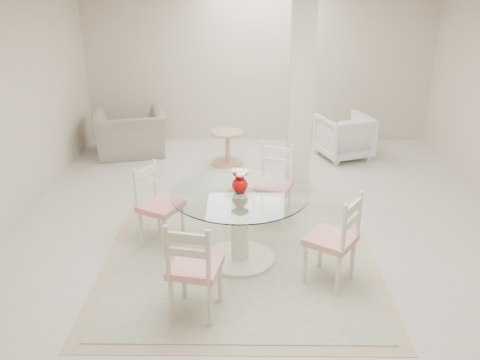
{
  "coord_description": "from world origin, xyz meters",
  "views": [
    {
      "loc": [
        -0.23,
        -5.33,
        2.86
      ],
      "look_at": [
        -0.28,
        -0.49,
        0.85
      ],
      "focal_mm": 38.0,
      "sensor_mm": 36.0,
      "label": 1
    }
  ],
  "objects_px": {
    "dining_chair_south": "(193,263)",
    "column": "(300,93)",
    "recliner_taupe": "(130,133)",
    "armchair_white": "(344,136)",
    "side_table": "(228,149)",
    "dining_table": "(240,227)",
    "red_vase": "(240,181)",
    "dining_chair_east": "(338,234)",
    "dining_chair_west": "(155,199)",
    "dining_chair_north": "(274,179)"
  },
  "relations": [
    {
      "from": "dining_chair_south",
      "to": "column",
      "type": "bearing_deg",
      "value": -100.25
    },
    {
      "from": "recliner_taupe",
      "to": "armchair_white",
      "type": "height_order",
      "value": "recliner_taupe"
    },
    {
      "from": "armchair_white",
      "to": "side_table",
      "type": "bearing_deg",
      "value": -9.44
    },
    {
      "from": "dining_table",
      "to": "red_vase",
      "type": "relative_size",
      "value": 5.6
    },
    {
      "from": "dining_table",
      "to": "armchair_white",
      "type": "xyz_separation_m",
      "value": [
        1.66,
        3.26,
        -0.05
      ]
    },
    {
      "from": "armchair_white",
      "to": "red_vase",
      "type": "bearing_deg",
      "value": 43.28
    },
    {
      "from": "dining_table",
      "to": "recliner_taupe",
      "type": "height_order",
      "value": "dining_table"
    },
    {
      "from": "red_vase",
      "to": "armchair_white",
      "type": "xyz_separation_m",
      "value": [
        1.66,
        3.26,
        -0.57
      ]
    },
    {
      "from": "dining_table",
      "to": "dining_chair_east",
      "type": "distance_m",
      "value": 1.03
    },
    {
      "from": "dining_chair_east",
      "to": "armchair_white",
      "type": "xyz_separation_m",
      "value": [
        0.73,
        3.68,
        -0.2
      ]
    },
    {
      "from": "dining_chair_east",
      "to": "dining_chair_south",
      "type": "bearing_deg",
      "value": -34.67
    },
    {
      "from": "dining_chair_south",
      "to": "recliner_taupe",
      "type": "bearing_deg",
      "value": -59.74
    },
    {
      "from": "dining_table",
      "to": "armchair_white",
      "type": "height_order",
      "value": "dining_table"
    },
    {
      "from": "recliner_taupe",
      "to": "side_table",
      "type": "distance_m",
      "value": 1.69
    },
    {
      "from": "dining_chair_west",
      "to": "armchair_white",
      "type": "relative_size",
      "value": 1.29
    },
    {
      "from": "recliner_taupe",
      "to": "column",
      "type": "bearing_deg",
      "value": 137.86
    },
    {
      "from": "dining_table",
      "to": "dining_chair_south",
      "type": "xyz_separation_m",
      "value": [
        -0.39,
        -0.94,
        0.15
      ]
    },
    {
      "from": "dining_table",
      "to": "dining_chair_south",
      "type": "relative_size",
      "value": 1.32
    },
    {
      "from": "dining_chair_east",
      "to": "side_table",
      "type": "bearing_deg",
      "value": -127.36
    },
    {
      "from": "dining_chair_north",
      "to": "side_table",
      "type": "xyz_separation_m",
      "value": [
        -0.62,
        1.98,
        -0.32
      ]
    },
    {
      "from": "side_table",
      "to": "red_vase",
      "type": "bearing_deg",
      "value": -85.6
    },
    {
      "from": "column",
      "to": "dining_chair_west",
      "type": "distance_m",
      "value": 2.47
    },
    {
      "from": "red_vase",
      "to": "dining_chair_east",
      "type": "bearing_deg",
      "value": -23.95
    },
    {
      "from": "dining_chair_north",
      "to": "dining_chair_south",
      "type": "bearing_deg",
      "value": -94.93
    },
    {
      "from": "column",
      "to": "armchair_white",
      "type": "height_order",
      "value": "column"
    },
    {
      "from": "column",
      "to": "dining_table",
      "type": "bearing_deg",
      "value": -111.42
    },
    {
      "from": "dining_chair_north",
      "to": "dining_table",
      "type": "bearing_deg",
      "value": -95.13
    },
    {
      "from": "recliner_taupe",
      "to": "armchair_white",
      "type": "relative_size",
      "value": 1.44
    },
    {
      "from": "column",
      "to": "dining_chair_east",
      "type": "height_order",
      "value": "column"
    },
    {
      "from": "column",
      "to": "side_table",
      "type": "height_order",
      "value": "column"
    },
    {
      "from": "dining_chair_west",
      "to": "dining_chair_south",
      "type": "xyz_separation_m",
      "value": [
        0.54,
        -1.35,
        0.02
      ]
    },
    {
      "from": "dining_chair_east",
      "to": "recliner_taupe",
      "type": "relative_size",
      "value": 0.94
    },
    {
      "from": "side_table",
      "to": "dining_chair_west",
      "type": "bearing_deg",
      "value": -105.7
    },
    {
      "from": "armchair_white",
      "to": "column",
      "type": "bearing_deg",
      "value": 35.63
    },
    {
      "from": "recliner_taupe",
      "to": "dining_chair_south",
      "type": "bearing_deg",
      "value": 94.29
    },
    {
      "from": "red_vase",
      "to": "dining_chair_north",
      "type": "bearing_deg",
      "value": 67.17
    },
    {
      "from": "column",
      "to": "dining_table",
      "type": "xyz_separation_m",
      "value": [
        -0.78,
        -1.99,
        -0.94
      ]
    },
    {
      "from": "recliner_taupe",
      "to": "side_table",
      "type": "height_order",
      "value": "recliner_taupe"
    },
    {
      "from": "dining_chair_south",
      "to": "dining_table",
      "type": "bearing_deg",
      "value": -100.97
    },
    {
      "from": "red_vase",
      "to": "dining_chair_south",
      "type": "xyz_separation_m",
      "value": [
        -0.39,
        -0.94,
        -0.37
      ]
    },
    {
      "from": "dining_chair_west",
      "to": "dining_chair_east",
      "type": "bearing_deg",
      "value": -85.43
    },
    {
      "from": "dining_chair_south",
      "to": "dining_chair_west",
      "type": "bearing_deg",
      "value": -56.57
    },
    {
      "from": "column",
      "to": "dining_chair_north",
      "type": "relative_size",
      "value": 2.52
    },
    {
      "from": "column",
      "to": "dining_chair_east",
      "type": "bearing_deg",
      "value": -86.43
    },
    {
      "from": "column",
      "to": "recliner_taupe",
      "type": "distance_m",
      "value": 3.13
    },
    {
      "from": "column",
      "to": "red_vase",
      "type": "xyz_separation_m",
      "value": [
        -0.78,
        -1.99,
        -0.43
      ]
    },
    {
      "from": "dining_chair_east",
      "to": "armchair_white",
      "type": "distance_m",
      "value": 3.75
    },
    {
      "from": "dining_chair_east",
      "to": "recliner_taupe",
      "type": "distance_m",
      "value": 4.7
    },
    {
      "from": "column",
      "to": "dining_chair_north",
      "type": "distance_m",
      "value": 1.37
    },
    {
      "from": "dining_chair_north",
      "to": "column",
      "type": "bearing_deg",
      "value": 87.66
    }
  ]
}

